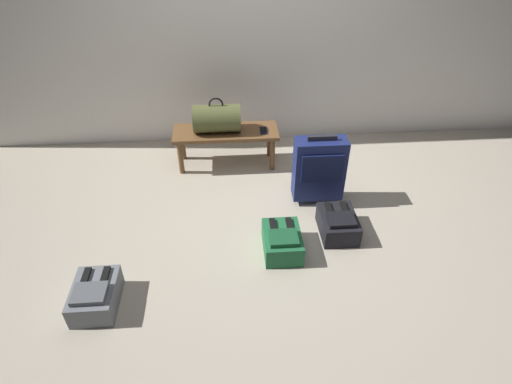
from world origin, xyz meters
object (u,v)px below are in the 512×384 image
(duffel_bag_olive, at_px, (217,118))
(suitcase_upright_navy, at_px, (319,169))
(backpack_grey, at_px, (95,295))
(backpack_green, at_px, (282,241))
(bench, at_px, (226,136))
(cell_phone, at_px, (263,130))
(backpack_dark, at_px, (338,224))

(duffel_bag_olive, relative_size, suitcase_upright_navy, 0.68)
(backpack_grey, xyz_separation_m, backpack_green, (1.29, 0.42, 0.00))
(bench, xyz_separation_m, suitcase_upright_navy, (0.78, -0.65, 0.01))
(cell_phone, relative_size, backpack_green, 0.38)
(cell_phone, distance_m, backpack_green, 1.27)
(bench, distance_m, cell_phone, 0.37)
(duffel_bag_olive, bearing_deg, bench, 0.00)
(cell_phone, relative_size, backpack_grey, 0.38)
(backpack_grey, relative_size, backpack_green, 1.00)
(cell_phone, height_order, suitcase_upright_navy, suitcase_upright_navy)
(bench, xyz_separation_m, backpack_dark, (0.87, -1.10, -0.22))
(duffel_bag_olive, bearing_deg, backpack_dark, -49.32)
(cell_phone, bearing_deg, backpack_green, -88.30)
(duffel_bag_olive, distance_m, backpack_dark, 1.50)
(duffel_bag_olive, distance_m, cell_phone, 0.46)
(suitcase_upright_navy, xyz_separation_m, backpack_green, (-0.38, -0.61, -0.24))
(bench, distance_m, backpack_dark, 1.41)
(suitcase_upright_navy, height_order, backpack_dark, suitcase_upright_navy)
(suitcase_upright_navy, bearing_deg, backpack_dark, -79.02)
(backpack_grey, bearing_deg, cell_phone, 52.80)
(cell_phone, height_order, backpack_green, cell_phone)
(bench, xyz_separation_m, cell_phone, (0.36, -0.03, 0.06))
(duffel_bag_olive, bearing_deg, suitcase_upright_navy, -37.33)
(suitcase_upright_navy, bearing_deg, backpack_green, -121.97)
(bench, relative_size, suitcase_upright_navy, 1.56)
(bench, distance_m, backpack_green, 1.34)
(backpack_grey, bearing_deg, backpack_green, 17.92)
(suitcase_upright_navy, bearing_deg, bench, 140.07)
(cell_phone, distance_m, backpack_grey, 2.09)
(cell_phone, xyz_separation_m, backpack_grey, (-1.25, -1.65, -0.28))
(suitcase_upright_navy, xyz_separation_m, backpack_grey, (-1.67, -1.03, -0.24))
(backpack_grey, height_order, backpack_green, same)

